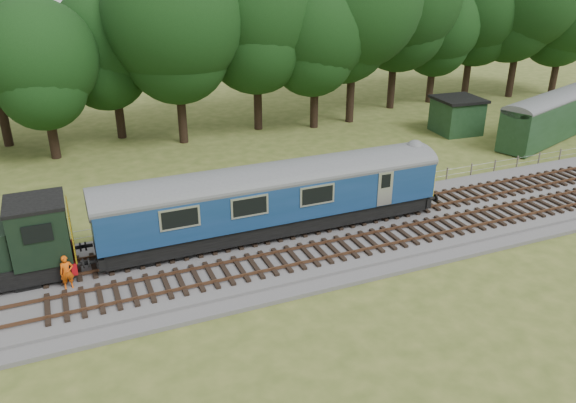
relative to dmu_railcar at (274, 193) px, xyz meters
name	(u,v)px	position (x,y,z in m)	size (l,w,h in m)	color
ground	(378,231)	(5.52, -1.40, -2.61)	(120.00, 120.00, 0.00)	#46561F
ballast	(378,228)	(5.52, -1.40, -2.43)	(70.00, 7.00, 0.35)	#4C4C4F
track_north	(365,214)	(5.52, 0.00, -2.19)	(67.20, 2.40, 0.21)	black
track_south	(394,237)	(5.52, -3.00, -2.19)	(67.20, 2.40, 0.21)	black
fence	(339,200)	(5.52, 3.10, -2.61)	(64.00, 0.12, 1.00)	#6B6054
tree_line	(247,127)	(5.52, 20.60, -2.61)	(70.00, 8.00, 18.00)	black
dmu_railcar	(274,193)	(0.00, 0.00, 0.00)	(18.05, 2.86, 3.88)	black
worker	(67,272)	(-10.35, -1.51, -1.46)	(0.58, 0.38, 1.58)	#ED570C
parked_coach	(557,112)	(27.91, 7.94, -0.54)	(14.43, 7.22, 3.69)	#173418
shed	(457,115)	(21.26, 12.08, -1.09)	(3.91, 3.91, 2.99)	#173418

